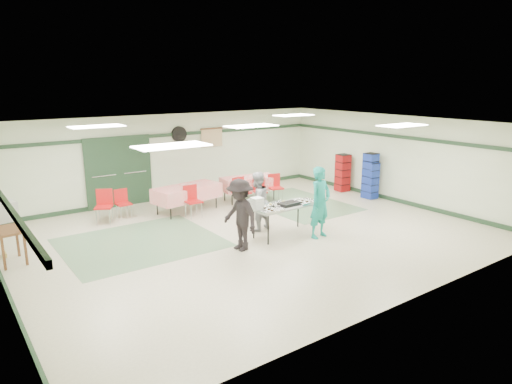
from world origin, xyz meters
TOP-DOWN VIEW (x-y plane):
  - floor at (0.00, 0.00)m, footprint 11.00×11.00m
  - ceiling at (0.00, 0.00)m, footprint 11.00×11.00m
  - wall_back at (0.00, 4.50)m, footprint 11.00×0.00m
  - wall_front at (0.00, -4.50)m, footprint 11.00×0.00m
  - wall_right at (5.50, 0.00)m, footprint 0.00×9.00m
  - trim_back at (0.00, 4.47)m, footprint 11.00×0.06m
  - baseboard_back at (0.00, 4.47)m, footprint 11.00×0.06m
  - baseboard_left at (-5.47, 0.00)m, footprint 0.06×9.00m
  - trim_right at (5.47, 0.00)m, footprint 0.06×9.00m
  - baseboard_right at (5.47, 0.00)m, footprint 0.06×9.00m
  - green_patch_a at (-2.50, 1.00)m, footprint 3.50×3.00m
  - green_patch_b at (2.80, 1.50)m, footprint 2.50×3.50m
  - double_door_left at (-2.20, 4.44)m, footprint 0.90×0.06m
  - double_door_right at (-1.25, 4.44)m, footprint 0.90×0.06m
  - door_frame at (-1.73, 4.42)m, footprint 2.00×0.03m
  - wall_fan at (0.30, 4.44)m, footprint 0.50×0.10m
  - scroll_banner at (1.50, 4.44)m, footprint 0.80×0.02m
  - serving_table at (0.59, -0.55)m, footprint 1.73×0.76m
  - sheet_tray_right at (1.21, -0.64)m, footprint 0.61×0.48m
  - sheet_tray_mid at (0.49, -0.43)m, footprint 0.57×0.44m
  - sheet_tray_left at (0.04, -0.71)m, footprint 0.59×0.46m
  - baking_pan at (0.69, -0.61)m, footprint 0.51×0.33m
  - foam_box_stack at (-0.17, -0.46)m, footprint 0.27×0.25m
  - volunteer_teal at (1.21, -1.15)m, footprint 0.69×0.50m
  - volunteer_grey at (0.27, 0.15)m, footprint 0.81×0.67m
  - volunteer_dark at (-0.84, -0.75)m, footprint 0.67×1.09m
  - dining_table_a at (1.83, 2.72)m, footprint 1.85×1.04m
  - dining_table_b at (-0.37, 2.72)m, footprint 2.08×1.18m
  - chair_a at (1.81, 2.14)m, footprint 0.49×0.49m
  - chair_b at (1.11, 2.16)m, footprint 0.46×0.46m
  - chair_c at (2.42, 2.15)m, footprint 0.50×0.50m
  - chair_d at (-0.51, 2.16)m, footprint 0.42×0.42m
  - chair_loose_a at (-2.12, 3.20)m, footprint 0.39×0.39m
  - chair_loose_b at (-2.68, 3.00)m, footprint 0.58×0.58m
  - crate_stack_blue_a at (5.15, 0.68)m, footprint 0.38×0.38m
  - crate_stack_red at (5.15, 1.87)m, footprint 0.43×0.43m
  - crate_stack_blue_b at (5.15, 0.62)m, footprint 0.38×0.38m
  - printer_table at (-5.15, 1.40)m, footprint 0.57×0.83m
  - office_printer at (-5.15, 2.09)m, footprint 0.61×0.55m
  - broom at (-5.23, 1.93)m, footprint 0.06×0.21m

SIDE VIEW (x-z plane):
  - floor at x=0.00m, z-range 0.00..0.00m
  - green_patch_a at x=-2.50m, z-range 0.00..0.01m
  - green_patch_b at x=2.80m, z-range 0.00..0.01m
  - baseboard_back at x=0.00m, z-range 0.00..0.12m
  - baseboard_left at x=-5.47m, z-range 0.00..0.12m
  - baseboard_right at x=5.47m, z-range 0.00..0.12m
  - chair_loose_a at x=-2.12m, z-range 0.09..0.90m
  - chair_a at x=1.81m, z-range 0.09..0.90m
  - chair_c at x=2.42m, z-range 0.10..0.97m
  - chair_d at x=-0.51m, z-range 0.10..1.00m
  - chair_loose_b at x=-2.68m, z-range 0.10..1.02m
  - chair_b at x=1.11m, z-range 0.10..1.03m
  - dining_table_a at x=1.83m, z-range 0.19..0.95m
  - dining_table_b at x=-0.37m, z-range 0.19..0.95m
  - crate_stack_blue_b at x=5.15m, z-range 0.00..1.18m
  - printer_table at x=-5.15m, z-range 0.25..1.00m
  - crate_stack_red at x=5.15m, z-range 0.00..1.28m
  - broom at x=-5.23m, z-range 0.03..1.31m
  - serving_table at x=0.59m, z-range 0.33..1.09m
  - crate_stack_blue_a at x=5.15m, z-range 0.00..1.47m
  - volunteer_grey at x=0.27m, z-range 0.00..1.52m
  - sheet_tray_right at x=1.21m, z-range 0.76..0.78m
  - sheet_tray_mid at x=0.49m, z-range 0.76..0.78m
  - sheet_tray_left at x=0.04m, z-range 0.76..0.78m
  - baking_pan at x=0.69m, z-range 0.76..0.84m
  - volunteer_dark at x=-0.84m, z-range 0.00..1.63m
  - volunteer_teal at x=1.21m, z-range 0.00..1.74m
  - foam_box_stack at x=-0.17m, z-range 0.76..1.05m
  - office_printer at x=-5.15m, z-range 0.75..1.17m
  - double_door_left at x=-2.20m, z-range 0.00..2.10m
  - double_door_right at x=-1.25m, z-range 0.00..2.10m
  - door_frame at x=-1.73m, z-range -0.02..2.12m
  - wall_back at x=0.00m, z-range -4.15..6.85m
  - wall_front at x=0.00m, z-range -4.15..6.85m
  - wall_right at x=5.50m, z-range -3.15..5.85m
  - scroll_banner at x=1.50m, z-range 1.55..2.15m
  - trim_back at x=0.00m, z-range 2.00..2.10m
  - trim_right at x=5.47m, z-range 2.00..2.10m
  - wall_fan at x=0.30m, z-range 1.80..2.30m
  - ceiling at x=0.00m, z-range 2.70..2.70m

